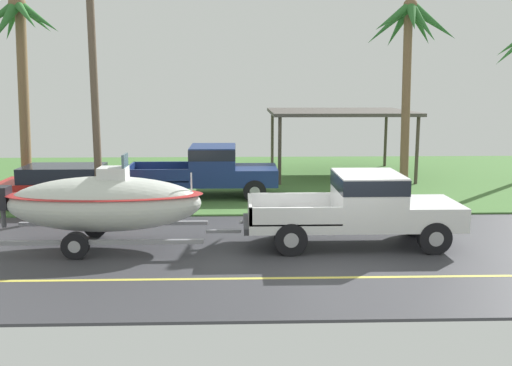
% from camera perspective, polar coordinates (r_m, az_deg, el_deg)
% --- Properties ---
extents(ground, '(36.00, 22.00, 0.11)m').
position_cam_1_polar(ground, '(22.36, 4.39, -0.70)').
color(ground, '#38383D').
extents(pickup_truck_towing, '(5.55, 1.97, 1.86)m').
position_cam_1_polar(pickup_truck_towing, '(14.85, 10.87, -2.20)').
color(pickup_truck_towing, silver).
rests_on(pickup_truck_towing, ground).
extents(boat_on_trailer, '(6.13, 2.19, 2.37)m').
position_cam_1_polar(boat_on_trailer, '(14.86, -14.86, -1.95)').
color(boat_on_trailer, gray).
rests_on(boat_on_trailer, ground).
extents(parked_pickup_background, '(5.54, 2.10, 1.88)m').
position_cam_1_polar(parked_pickup_background, '(20.64, -4.37, 1.38)').
color(parked_pickup_background, navy).
rests_on(parked_pickup_background, ground).
extents(parked_sedan_near, '(4.61, 1.92, 1.38)m').
position_cam_1_polar(parked_sedan_near, '(20.20, -18.07, -0.34)').
color(parked_sedan_near, '#B21E19').
rests_on(parked_sedan_near, ground).
extents(carport_awning, '(6.04, 5.49, 2.90)m').
position_cam_1_polar(carport_awning, '(25.64, 8.22, 6.86)').
color(carport_awning, '#4C4238').
rests_on(carport_awning, ground).
extents(palm_tree_near_left, '(3.20, 3.20, 7.09)m').
position_cam_1_polar(palm_tree_near_left, '(22.08, -22.46, 12.25)').
color(palm_tree_near_left, brown).
rests_on(palm_tree_near_left, ground).
extents(palm_tree_near_right, '(3.27, 2.65, 6.90)m').
position_cam_1_polar(palm_tree_near_right, '(20.74, 15.10, 13.28)').
color(palm_tree_near_right, brown).
rests_on(palm_tree_near_right, ground).
extents(utility_pole, '(0.24, 1.80, 8.43)m').
position_cam_1_polar(utility_pole, '(18.79, -15.83, 10.37)').
color(utility_pole, brown).
rests_on(utility_pole, ground).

